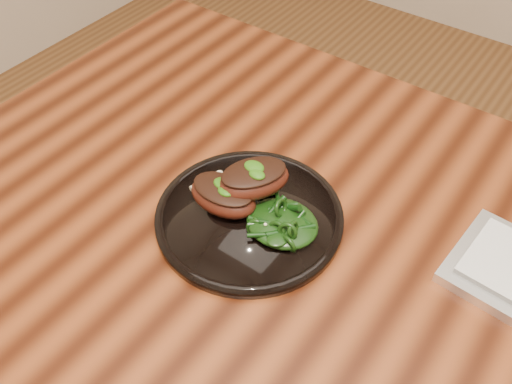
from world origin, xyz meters
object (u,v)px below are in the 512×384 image
desk (437,336)px  lamb_chop_front (223,195)px  plate (249,217)px  greens_heap (282,220)px

desk → lamb_chop_front: (-0.32, -0.05, 0.12)m
plate → greens_heap: size_ratio=2.60×
desk → greens_heap: greens_heap is taller
plate → greens_heap: bearing=5.2°
plate → lamb_chop_front: size_ratio=2.43×
lamb_chop_front → greens_heap: lamb_chop_front is taller
plate → lamb_chop_front: (-0.04, -0.01, 0.03)m
desk → greens_heap: size_ratio=15.76×
greens_heap → lamb_chop_front: bearing=-171.2°
desk → greens_heap: bearing=-171.6°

